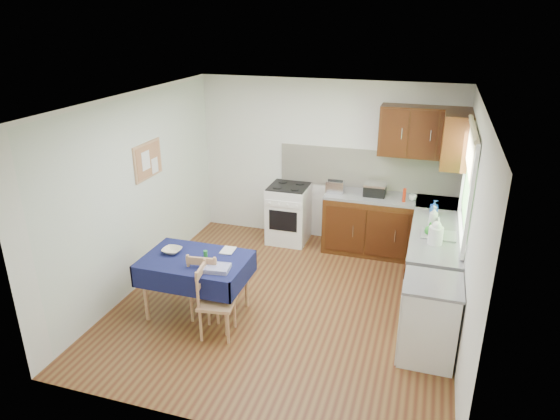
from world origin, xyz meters
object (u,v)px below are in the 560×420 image
(chair_far, at_px, (206,283))
(toaster, at_px, (335,187))
(dish_rack, at_px, (439,234))
(chair_near, at_px, (213,299))
(sandwich_press, at_px, (375,189))
(dining_table, at_px, (196,266))
(kettle, at_px, (436,234))

(chair_far, bearing_deg, toaster, -120.84)
(toaster, xyz_separation_m, dish_rack, (1.49, -1.15, -0.07))
(chair_near, bearing_deg, chair_far, 28.93)
(sandwich_press, bearing_deg, chair_near, -107.72)
(dining_table, relative_size, sandwich_press, 3.92)
(chair_far, relative_size, sandwich_press, 2.82)
(chair_far, relative_size, dish_rack, 2.16)
(chair_far, height_order, toaster, toaster)
(chair_near, height_order, toaster, toaster)
(chair_far, relative_size, chair_near, 1.02)
(dining_table, relative_size, chair_near, 1.42)
(chair_near, height_order, kettle, kettle)
(kettle, bearing_deg, chair_far, -159.47)
(kettle, bearing_deg, dish_rack, 80.95)
(chair_far, bearing_deg, sandwich_press, -130.89)
(chair_far, relative_size, toaster, 3.34)
(chair_far, distance_m, kettle, 2.70)
(chair_near, xyz_separation_m, dish_rack, (2.31, 1.44, 0.47))
(dining_table, height_order, chair_far, chair_far)
(chair_near, xyz_separation_m, kettle, (2.27, 1.20, 0.57))
(toaster, bearing_deg, chair_near, -123.18)
(toaster, relative_size, sandwich_press, 0.84)
(toaster, distance_m, dish_rack, 1.89)
(chair_far, distance_m, sandwich_press, 2.92)
(chair_near, relative_size, sandwich_press, 2.75)
(toaster, distance_m, sandwich_press, 0.58)
(dish_rack, bearing_deg, kettle, -85.39)
(chair_far, distance_m, chair_near, 0.34)
(chair_far, height_order, chair_near, chair_far)
(chair_near, xyz_separation_m, toaster, (0.81, 2.60, 0.54))
(toaster, xyz_separation_m, sandwich_press, (0.58, 0.07, -0.00))
(kettle, bearing_deg, chair_near, -152.16)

